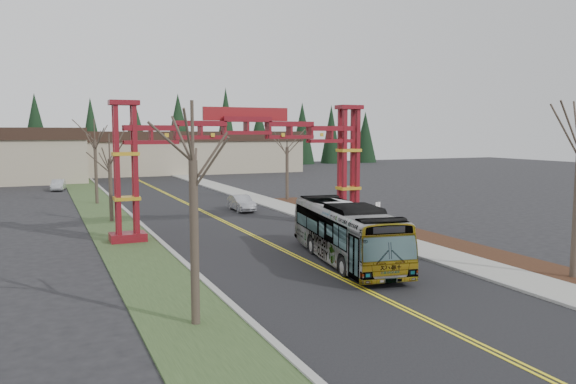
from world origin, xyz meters
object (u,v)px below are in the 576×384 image
gateway_arch (246,146)px  bare_tree_median_near (193,162)px  retail_building_east (181,151)px  transit_bus (346,233)px  street_sign (378,210)px  bare_tree_median_mid (110,159)px  barrel_north (336,208)px  parked_car_far_a (58,185)px  bare_tree_median_far (95,140)px  barrel_mid (365,216)px  silver_sedan (241,203)px  bare_tree_right_far (287,148)px  barrel_south (381,224)px

gateway_arch → bare_tree_median_near: (-8.00, -16.78, -0.06)m
gateway_arch → retail_building_east: bearing=80.8°
transit_bus → street_sign: (6.84, 7.44, -0.13)m
bare_tree_median_near → bare_tree_median_mid: 25.45m
bare_tree_median_mid → barrel_north: bearing=-10.9°
parked_car_far_a → bare_tree_median_mid: bearing=-75.9°
gateway_arch → parked_car_far_a: (-11.00, 35.73, -5.34)m
retail_building_east → transit_bus: bearing=-96.4°
retail_building_east → bare_tree_median_far: size_ratio=4.63×
parked_car_far_a → barrel_north: parked_car_far_a is taller
parked_car_far_a → street_sign: bearing=-55.1°
bare_tree_median_mid → barrel_mid: size_ratio=6.53×
parked_car_far_a → silver_sedan: bearing=-52.8°
bare_tree_right_far → silver_sedan: bearing=-141.8°
gateway_arch → bare_tree_right_far: 18.71m
barrel_north → gateway_arch: bearing=-152.0°
bare_tree_right_far → barrel_north: size_ratio=6.80×
retail_building_east → barrel_mid: size_ratio=36.33×
silver_sedan → bare_tree_median_mid: bearing=-169.6°
bare_tree_median_mid → bare_tree_median_far: 11.90m
gateway_arch → bare_tree_median_near: bearing=-115.5°
retail_building_east → bare_tree_median_near: 80.81m
silver_sedan → barrel_north: bearing=-37.1°
gateway_arch → transit_bus: bearing=-79.4°
bare_tree_median_mid → barrel_south: 21.06m
parked_car_far_a → street_sign: (19.76, -38.57, 0.81)m
silver_sedan → parked_car_far_a: silver_sedan is taller
transit_bus → silver_sedan: 20.81m
street_sign → bare_tree_median_mid: bearing=145.6°
retail_building_east → bare_tree_right_far: (0.00, -46.16, 1.85)m
bare_tree_median_mid → bare_tree_median_far: (0.00, 11.84, 1.28)m
barrel_south → parked_car_far_a: bearing=117.6°
silver_sedan → bare_tree_median_near: size_ratio=0.52×
silver_sedan → bare_tree_median_mid: 12.11m
retail_building_east → bare_tree_median_near: size_ratio=4.72×
bare_tree_median_near → bare_tree_median_far: bare_tree_median_far is taller
bare_tree_median_near → transit_bus: bearing=33.2°
transit_bus → bare_tree_median_far: bearing=117.5°
retail_building_east → bare_tree_median_mid: (-18.00, -53.31, 1.35)m
retail_building_east → parked_car_far_a: (-21.00, -26.23, -2.86)m
parked_car_far_a → gateway_arch: bearing=-65.1°
silver_sedan → bare_tree_median_mid: size_ratio=0.62×
silver_sedan → bare_tree_median_far: 16.01m
street_sign → bare_tree_median_far: bearing=125.7°
bare_tree_median_near → barrel_south: 22.81m
bare_tree_median_near → barrel_south: bearing=39.3°
bare_tree_median_near → bare_tree_right_far: size_ratio=1.07×
bare_tree_median_near → barrel_north: bare_tree_median_near is taller
bare_tree_median_near → barrel_south: (17.14, 14.02, -5.48)m
silver_sedan → street_sign: size_ratio=2.08×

